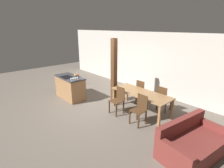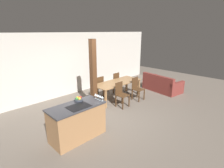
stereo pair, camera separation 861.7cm
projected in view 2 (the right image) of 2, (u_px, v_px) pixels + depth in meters
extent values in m
plane|color=#665B51|center=(104.00, 116.00, 5.93)|extent=(16.00, 16.00, 0.00)
cube|color=beige|center=(60.00, 66.00, 7.37)|extent=(11.20, 0.08, 2.70)
cube|color=#9E7047|center=(77.00, 122.00, 4.60)|extent=(1.42, 0.66, 0.90)
cube|color=#38383D|center=(76.00, 106.00, 4.46)|extent=(1.46, 0.70, 0.04)
cube|color=black|center=(79.00, 106.00, 4.38)|extent=(0.56, 0.40, 0.01)
cylinder|color=#383D47|center=(79.00, 100.00, 4.73)|extent=(0.24, 0.24, 0.05)
sphere|color=red|center=(80.00, 98.00, 4.75)|extent=(0.08, 0.08, 0.08)
sphere|color=gold|center=(77.00, 98.00, 4.75)|extent=(0.07, 0.07, 0.07)
sphere|color=#3D8E38|center=(77.00, 99.00, 4.68)|extent=(0.07, 0.07, 0.07)
sphere|color=yellow|center=(80.00, 99.00, 4.68)|extent=(0.07, 0.07, 0.07)
cylinder|color=silver|center=(102.00, 101.00, 4.71)|extent=(0.06, 0.06, 0.00)
cylinder|color=silver|center=(102.00, 99.00, 4.70)|extent=(0.01, 0.01, 0.08)
cone|color=silver|center=(102.00, 97.00, 4.67)|extent=(0.08, 0.08, 0.06)
cylinder|color=silver|center=(100.00, 100.00, 4.77)|extent=(0.06, 0.06, 0.00)
cylinder|color=silver|center=(100.00, 99.00, 4.76)|extent=(0.01, 0.01, 0.08)
cone|color=silver|center=(100.00, 96.00, 4.74)|extent=(0.08, 0.08, 0.06)
cylinder|color=silver|center=(98.00, 99.00, 4.83)|extent=(0.06, 0.06, 0.00)
cylinder|color=silver|center=(98.00, 98.00, 4.82)|extent=(0.01, 0.01, 0.08)
cone|color=silver|center=(98.00, 95.00, 4.80)|extent=(0.08, 0.08, 0.06)
cylinder|color=silver|center=(96.00, 98.00, 4.90)|extent=(0.06, 0.06, 0.00)
cylinder|color=silver|center=(96.00, 97.00, 4.88)|extent=(0.01, 0.01, 0.08)
cone|color=silver|center=(96.00, 94.00, 4.86)|extent=(0.08, 0.08, 0.06)
cube|color=olive|center=(117.00, 82.00, 7.25)|extent=(2.16, 0.85, 0.03)
cube|color=olive|center=(106.00, 99.00, 6.43)|extent=(0.07, 0.07, 0.70)
cube|color=olive|center=(139.00, 87.00, 7.80)|extent=(0.07, 0.07, 0.70)
cube|color=olive|center=(93.00, 94.00, 6.92)|extent=(0.07, 0.07, 0.70)
cube|color=olive|center=(127.00, 84.00, 8.29)|extent=(0.07, 0.07, 0.70)
cube|color=#472D19|center=(123.00, 95.00, 6.51)|extent=(0.40, 0.40, 0.02)
cube|color=#472D19|center=(119.00, 88.00, 6.57)|extent=(0.38, 0.02, 0.46)
cube|color=#472D19|center=(123.00, 104.00, 6.34)|extent=(0.04, 0.04, 0.45)
cube|color=#472D19|center=(129.00, 101.00, 6.57)|extent=(0.04, 0.04, 0.45)
cube|color=#472D19|center=(116.00, 101.00, 6.58)|extent=(0.04, 0.04, 0.45)
cube|color=#472D19|center=(122.00, 99.00, 6.81)|extent=(0.04, 0.04, 0.45)
cube|color=#472D19|center=(138.00, 89.00, 7.16)|extent=(0.40, 0.40, 0.02)
cube|color=#472D19|center=(135.00, 83.00, 7.22)|extent=(0.38, 0.02, 0.46)
cube|color=#472D19|center=(139.00, 97.00, 6.99)|extent=(0.04, 0.04, 0.45)
cube|color=#472D19|center=(144.00, 95.00, 7.23)|extent=(0.04, 0.04, 0.45)
cube|color=#472D19|center=(132.00, 95.00, 7.23)|extent=(0.04, 0.04, 0.45)
cube|color=#472D19|center=(137.00, 93.00, 7.47)|extent=(0.04, 0.04, 0.45)
cube|color=#472D19|center=(97.00, 87.00, 7.49)|extent=(0.40, 0.40, 0.02)
cube|color=#472D19|center=(100.00, 82.00, 7.29)|extent=(0.38, 0.02, 0.46)
cube|color=#472D19|center=(98.00, 90.00, 7.80)|extent=(0.04, 0.04, 0.45)
cube|color=#472D19|center=(92.00, 92.00, 7.56)|extent=(0.04, 0.04, 0.45)
cube|color=#472D19|center=(103.00, 92.00, 7.56)|extent=(0.04, 0.04, 0.45)
cube|color=#472D19|center=(97.00, 94.00, 7.32)|extent=(0.04, 0.04, 0.45)
cube|color=#472D19|center=(113.00, 82.00, 8.15)|extent=(0.40, 0.40, 0.02)
cube|color=#472D19|center=(116.00, 78.00, 7.95)|extent=(0.38, 0.02, 0.46)
cube|color=#472D19|center=(113.00, 85.00, 8.45)|extent=(0.04, 0.04, 0.45)
cube|color=#472D19|center=(108.00, 87.00, 8.22)|extent=(0.04, 0.04, 0.45)
cube|color=#472D19|center=(119.00, 87.00, 8.21)|extent=(0.04, 0.04, 0.45)
cube|color=#472D19|center=(113.00, 89.00, 7.97)|extent=(0.04, 0.04, 0.45)
cube|color=maroon|center=(162.00, 86.00, 8.38)|extent=(1.16, 1.83, 0.45)
cube|color=maroon|center=(158.00, 79.00, 8.04)|extent=(0.39, 1.72, 0.36)
cube|color=maroon|center=(177.00, 89.00, 7.75)|extent=(0.94, 0.27, 0.59)
cube|color=maroon|center=(150.00, 81.00, 8.96)|extent=(0.94, 0.27, 0.59)
cube|color=#4C2D19|center=(93.00, 75.00, 6.15)|extent=(0.19, 0.19, 2.51)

